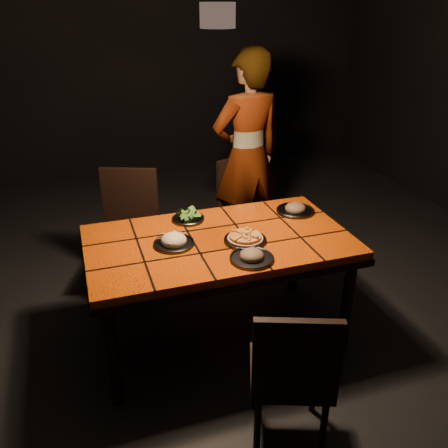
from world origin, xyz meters
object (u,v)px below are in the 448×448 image
object	(u,v)px
dining_table	(219,249)
chair_near	(292,372)
plate_pizza	(245,239)
plate_pasta	(174,242)
diner	(247,156)
chair_far_right	(243,201)
chair_far_left	(129,223)

from	to	relation	value
dining_table	chair_near	world-z (taller)	chair_near
plate_pizza	plate_pasta	distance (m)	0.43
dining_table	diner	distance (m)	1.29
chair_near	chair_far_right	size ratio (longest dim) A/B	0.99
chair_near	chair_far_right	distance (m)	2.06
chair_near	chair_far_left	xyz separation A→B (m)	(-0.51, 1.77, 0.05)
chair_near	chair_far_right	xyz separation A→B (m)	(0.49, 2.00, 0.00)
chair_near	plate_pasta	xyz separation A→B (m)	(-0.34, 0.94, 0.28)
plate_pizza	dining_table	bearing A→B (deg)	146.33
chair_far_left	chair_far_right	distance (m)	1.03
plate_pizza	chair_near	bearing A→B (deg)	-95.08
chair_far_right	plate_pizza	distance (m)	1.25
chair_far_left	plate_pizza	distance (m)	1.12
chair_far_left	plate_pasta	bearing A→B (deg)	-57.08
dining_table	chair_far_right	xyz separation A→B (m)	(0.55, 1.06, -0.17)
chair_near	chair_far_left	world-z (taller)	chair_far_left
chair_far_left	chair_far_right	xyz separation A→B (m)	(1.00, 0.23, -0.04)
chair_far_left	plate_pasta	distance (m)	0.88
diner	plate_pasta	size ratio (longest dim) A/B	7.16
chair_near	plate_pasta	size ratio (longest dim) A/B	3.53
plate_pasta	chair_far_left	bearing A→B (deg)	101.54
dining_table	diner	bearing A→B (deg)	61.52
diner	plate_pasta	distance (m)	1.43
chair_far_left	plate_pizza	bearing A→B (deg)	-36.17
dining_table	chair_near	bearing A→B (deg)	-86.19
chair_far_right	plate_pizza	world-z (taller)	chair_far_right
dining_table	chair_far_right	distance (m)	1.21
dining_table	plate_pizza	xyz separation A→B (m)	(0.14, -0.09, 0.10)
chair_far_left	plate_pasta	world-z (taller)	chair_far_left
dining_table	chair_near	xyz separation A→B (m)	(0.06, -0.94, -0.18)
diner	plate_pizza	size ratio (longest dim) A/B	5.84
chair_far_right	diner	world-z (taller)	diner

